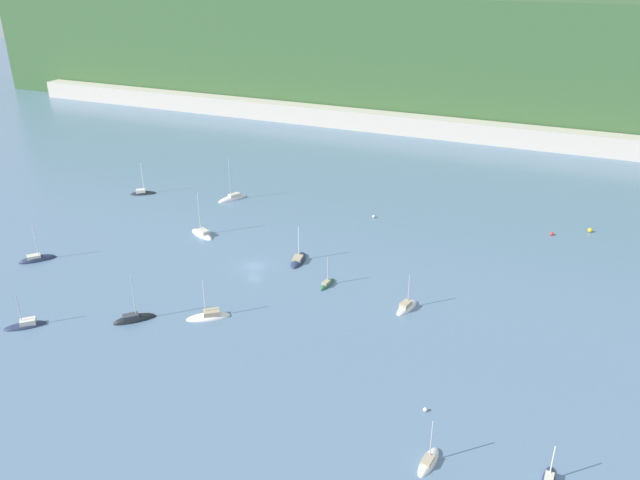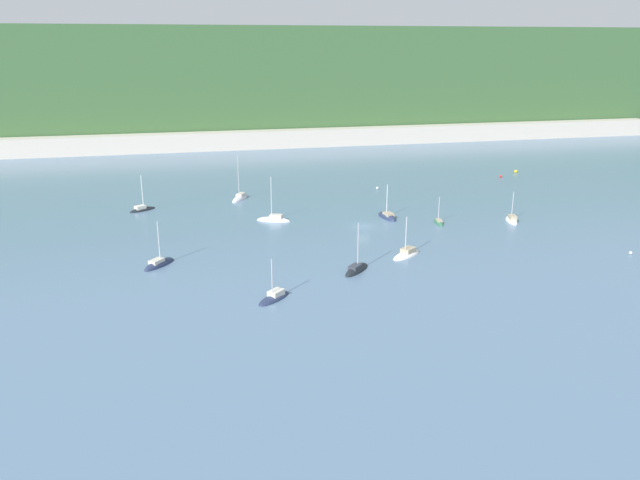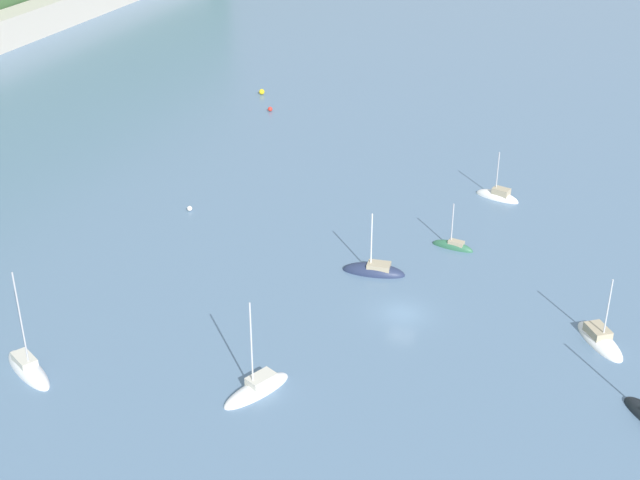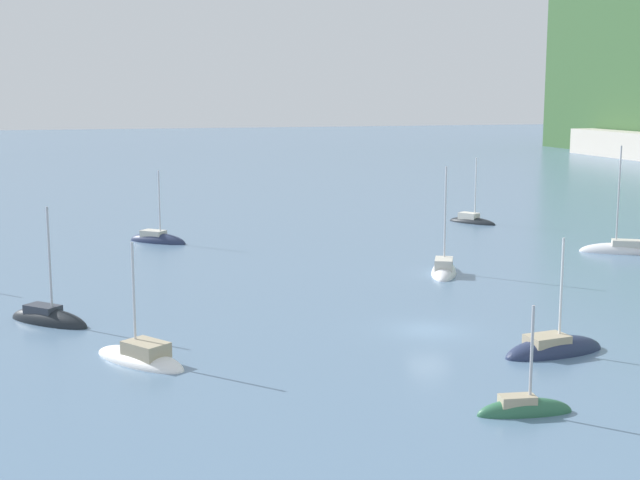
{
  "view_description": "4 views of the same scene",
  "coord_description": "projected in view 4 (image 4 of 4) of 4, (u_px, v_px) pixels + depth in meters",
  "views": [
    {
      "loc": [
        49.12,
        -85.31,
        50.76
      ],
      "look_at": [
        9.34,
        7.91,
        3.45
      ],
      "focal_mm": 35.0,
      "sensor_mm": 36.0,
      "label": 1
    },
    {
      "loc": [
        -33.78,
        -106.96,
        32.69
      ],
      "look_at": [
        -11.51,
        -13.27,
        2.28
      ],
      "focal_mm": 35.0,
      "sensor_mm": 36.0,
      "label": 2
    },
    {
      "loc": [
        -68.51,
        -18.2,
        44.45
      ],
      "look_at": [
        7.99,
        11.37,
        1.72
      ],
      "focal_mm": 50.0,
      "sensor_mm": 36.0,
      "label": 3
    },
    {
      "loc": [
        49.49,
        -20.54,
        14.61
      ],
      "look_at": [
        -17.74,
        -2.09,
        2.85
      ],
      "focal_mm": 50.0,
      "sensor_mm": 36.0,
      "label": 4
    }
  ],
  "objects": [
    {
      "name": "ground_plane",
      "position": [
        429.0,
        330.0,
        54.85
      ],
      "size": [
        600.0,
        600.0,
        0.0
      ],
      "primitive_type": "plane",
      "color": "slate"
    },
    {
      "name": "sailboat_9",
      "position": [
        141.0,
        359.0,
        48.5
      ],
      "size": [
        6.73,
        5.75,
        7.23
      ],
      "rotation": [
        0.0,
        0.0,
        3.77
      ],
      "color": "white",
      "rests_on": "ground_plane"
    },
    {
      "name": "sailboat_0",
      "position": [
        524.0,
        412.0,
        40.69
      ],
      "size": [
        1.72,
        4.65,
        5.83
      ],
      "rotation": [
        0.0,
        0.0,
        1.45
      ],
      "color": "#2D6647",
      "rests_on": "ground_plane"
    },
    {
      "name": "sailboat_4",
      "position": [
        444.0,
        272.0,
        71.76
      ],
      "size": [
        6.86,
        4.62,
        9.43
      ],
      "rotation": [
        0.0,
        0.0,
        2.7
      ],
      "color": "silver",
      "rests_on": "ground_plane"
    },
    {
      "name": "sailboat_2",
      "position": [
        553.0,
        352.0,
        50.02
      ],
      "size": [
        3.04,
        6.62,
        7.54
      ],
      "rotation": [
        0.0,
        0.0,
        1.71
      ],
      "color": "#232D4C",
      "rests_on": "ground_plane"
    },
    {
      "name": "sailboat_10",
      "position": [
        158.0,
        241.0,
        86.61
      ],
      "size": [
        5.64,
        6.09,
        7.9
      ],
      "rotation": [
        0.0,
        0.0,
        0.86
      ],
      "color": "#232D4C",
      "rests_on": "ground_plane"
    },
    {
      "name": "sailboat_6",
      "position": [
        49.0,
        321.0,
        56.62
      ],
      "size": [
        5.71,
        5.78,
        8.41
      ],
      "rotation": [
        0.0,
        0.0,
        0.8
      ],
      "color": "black",
      "rests_on": "ground_plane"
    },
    {
      "name": "sailboat_8",
      "position": [
        620.0,
        252.0,
        80.93
      ],
      "size": [
        5.15,
        7.16,
        10.62
      ],
      "rotation": [
        0.0,
        0.0,
        4.21
      ],
      "color": "silver",
      "rests_on": "ground_plane"
    },
    {
      "name": "sailboat_1",
      "position": [
        472.0,
        222.0,
        99.2
      ],
      "size": [
        5.9,
        4.78,
        7.88
      ],
      "rotation": [
        0.0,
        0.0,
        0.58
      ],
      "color": "black",
      "rests_on": "ground_plane"
    }
  ]
}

